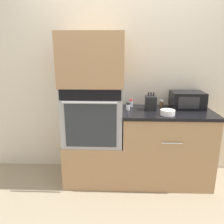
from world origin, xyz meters
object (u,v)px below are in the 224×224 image
(wall_oven, at_px, (94,113))
(condiment_jar_mid, at_px, (131,103))
(knife_block, at_px, (151,103))
(condiment_jar_near, at_px, (161,104))
(bowl, at_px, (168,112))
(microwave, at_px, (187,100))
(condiment_jar_far, at_px, (128,107))

(wall_oven, bearing_deg, condiment_jar_mid, 22.63)
(knife_block, height_order, condiment_jar_near, knife_block)
(bowl, bearing_deg, wall_oven, 167.78)
(microwave, relative_size, condiment_jar_mid, 4.01)
(knife_block, relative_size, condiment_jar_near, 2.50)
(microwave, relative_size, bowl, 2.44)
(wall_oven, bearing_deg, condiment_jar_far, 2.04)
(microwave, bearing_deg, condiment_jar_near, 168.38)
(wall_oven, xyz_separation_m, condiment_jar_far, (0.40, 0.01, 0.08))
(microwave, distance_m, knife_block, 0.46)
(condiment_jar_near, height_order, condiment_jar_far, condiment_jar_far)
(microwave, height_order, knife_block, knife_block)
(condiment_jar_near, relative_size, condiment_jar_mid, 0.87)
(knife_block, distance_m, condiment_jar_near, 0.22)
(condiment_jar_near, height_order, condiment_jar_mid, condiment_jar_mid)
(wall_oven, height_order, bowl, wall_oven)
(knife_block, height_order, condiment_jar_far, knife_block)
(microwave, bearing_deg, condiment_jar_far, -170.56)
(bowl, height_order, condiment_jar_mid, condiment_jar_mid)
(microwave, relative_size, condiment_jar_far, 4.38)
(condiment_jar_mid, bearing_deg, microwave, -4.29)
(microwave, distance_m, condiment_jar_near, 0.30)
(wall_oven, distance_m, condiment_jar_far, 0.41)
(wall_oven, bearing_deg, bowl, -12.22)
(bowl, bearing_deg, knife_block, 124.67)
(wall_oven, height_order, knife_block, wall_oven)
(microwave, xyz_separation_m, knife_block, (-0.45, -0.09, -0.02))
(knife_block, relative_size, condiment_jar_mid, 2.18)
(bowl, distance_m, condiment_jar_near, 0.37)
(wall_oven, distance_m, knife_block, 0.68)
(knife_block, distance_m, condiment_jar_mid, 0.27)
(wall_oven, height_order, condiment_jar_mid, wall_oven)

